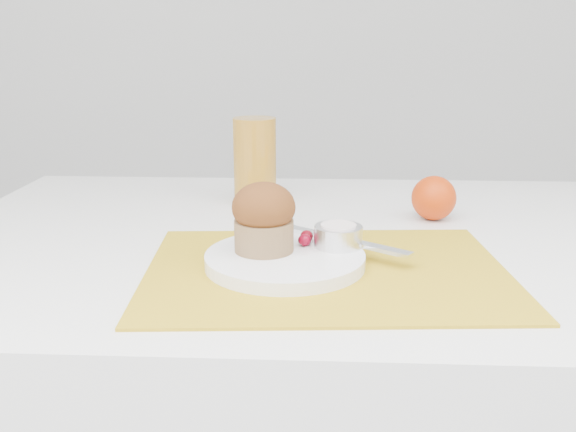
{
  "coord_description": "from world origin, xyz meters",
  "views": [
    {
      "loc": [
        0.0,
        -0.9,
        1.05
      ],
      "look_at": [
        -0.04,
        -0.02,
        0.8
      ],
      "focal_mm": 40.0,
      "sensor_mm": 36.0,
      "label": 1
    }
  ],
  "objects_px": {
    "juice_glass": "(255,161)",
    "muffin": "(264,217)",
    "orange": "(434,198)",
    "plate": "(285,260)"
  },
  "relations": [
    {
      "from": "juice_glass",
      "to": "orange",
      "type": "bearing_deg",
      "value": -18.04
    },
    {
      "from": "plate",
      "to": "orange",
      "type": "relative_size",
      "value": 2.86
    },
    {
      "from": "plate",
      "to": "juice_glass",
      "type": "height_order",
      "value": "juice_glass"
    },
    {
      "from": "juice_glass",
      "to": "muffin",
      "type": "relative_size",
      "value": 1.58
    },
    {
      "from": "orange",
      "to": "muffin",
      "type": "relative_size",
      "value": 0.75
    },
    {
      "from": "plate",
      "to": "juice_glass",
      "type": "xyz_separation_m",
      "value": [
        -0.07,
        0.35,
        0.07
      ]
    },
    {
      "from": "orange",
      "to": "muffin",
      "type": "distance_m",
      "value": 0.35
    },
    {
      "from": "muffin",
      "to": "plate",
      "type": "bearing_deg",
      "value": -22.56
    },
    {
      "from": "plate",
      "to": "orange",
      "type": "bearing_deg",
      "value": 46.51
    },
    {
      "from": "orange",
      "to": "muffin",
      "type": "bearing_deg",
      "value": -138.19
    }
  ]
}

